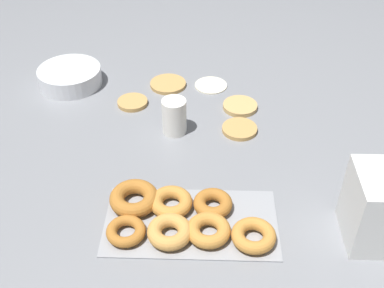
{
  "coord_description": "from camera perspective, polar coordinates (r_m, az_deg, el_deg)",
  "views": [
    {
      "loc": [
        0.03,
        -1.05,
        0.81
      ],
      "look_at": [
        0.0,
        -0.1,
        0.04
      ],
      "focal_mm": 45.0,
      "sensor_mm": 36.0,
      "label": 1
    }
  ],
  "objects": [
    {
      "name": "container_stack",
      "position": [
        1.07,
        21.24,
        -7.03
      ],
      "size": [
        0.12,
        0.14,
        0.17
      ],
      "color": "white",
      "rests_on": "ground_plane"
    },
    {
      "name": "pancake_0",
      "position": [
        1.52,
        2.26,
        7.03
      ],
      "size": [
        0.1,
        0.1,
        0.01
      ],
      "primitive_type": "cylinder",
      "color": "silver",
      "rests_on": "ground_plane"
    },
    {
      "name": "pancake_1",
      "position": [
        1.44,
        -7.06,
        4.92
      ],
      "size": [
        0.09,
        0.09,
        0.01
      ],
      "primitive_type": "cylinder",
      "color": "tan",
      "rests_on": "ground_plane"
    },
    {
      "name": "ground_plane",
      "position": [
        1.33,
        -0.07,
        1.49
      ],
      "size": [
        3.0,
        3.0,
        0.0
      ],
      "primitive_type": "plane",
      "color": "gray"
    },
    {
      "name": "batter_bowl",
      "position": [
        1.56,
        -14.25,
        7.76
      ],
      "size": [
        0.19,
        0.19,
        0.06
      ],
      "color": "white",
      "rests_on": "ground_plane"
    },
    {
      "name": "pancake_2",
      "position": [
        1.52,
        -2.86,
        7.1
      ],
      "size": [
        0.11,
        0.11,
        0.01
      ],
      "primitive_type": "cylinder",
      "color": "tan",
      "rests_on": "ground_plane"
    },
    {
      "name": "donut_tray",
      "position": [
        1.07,
        -1.27,
        -8.69
      ],
      "size": [
        0.38,
        0.21,
        0.04
      ],
      "color": "#93969B",
      "rests_on": "ground_plane"
    },
    {
      "name": "paper_cup",
      "position": [
        1.3,
        -2.12,
        3.34
      ],
      "size": [
        0.07,
        0.07,
        0.1
      ],
      "color": "white",
      "rests_on": "ground_plane"
    },
    {
      "name": "pancake_4",
      "position": [
        1.33,
        5.66,
        1.78
      ],
      "size": [
        0.1,
        0.1,
        0.01
      ],
      "primitive_type": "cylinder",
      "color": "tan",
      "rests_on": "ground_plane"
    },
    {
      "name": "pancake_3",
      "position": [
        1.42,
        5.72,
        4.48
      ],
      "size": [
        0.1,
        0.1,
        0.01
      ],
      "primitive_type": "cylinder",
      "color": "tan",
      "rests_on": "ground_plane"
    }
  ]
}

